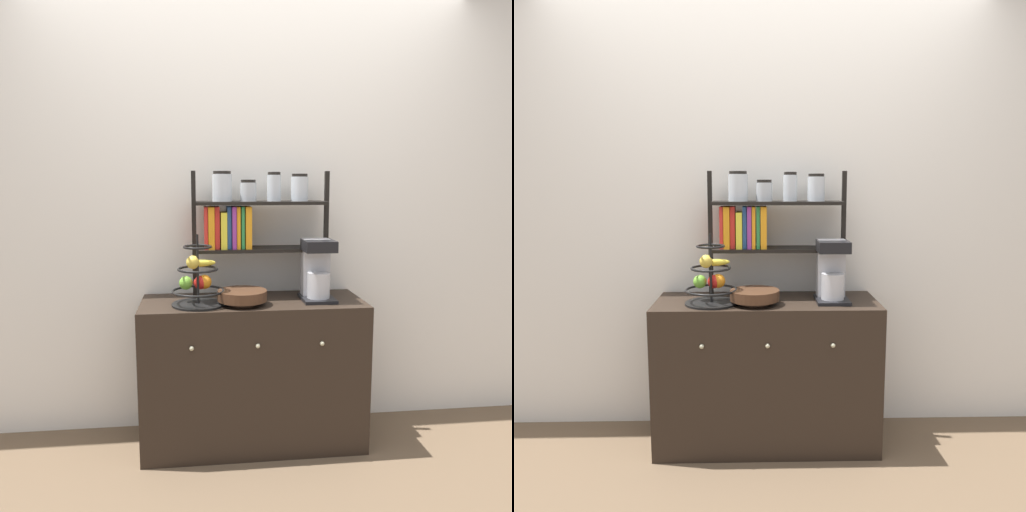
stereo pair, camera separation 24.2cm
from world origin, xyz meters
The scene contains 7 objects.
ground_plane centered at (0.00, 0.00, 0.00)m, with size 12.00×12.00×0.00m, color brown.
wall_back centered at (0.00, 0.50, 1.30)m, with size 7.00×0.05×2.60m, color silver.
sideboard centered at (0.00, 0.23, 0.41)m, with size 1.20×0.48×0.81m.
coffee_maker centered at (0.35, 0.22, 0.98)m, with size 0.17×0.23×0.33m.
fruit_stand centered at (-0.30, 0.18, 0.93)m, with size 0.28×0.28×0.37m.
wooden_bowl centered at (-0.06, 0.14, 0.86)m, with size 0.26×0.26×0.08m.
shelf_hutch centered at (-0.02, 0.35, 1.26)m, with size 0.77×0.20×0.70m.
Camera 1 is at (-0.29, -2.40, 1.44)m, focal length 35.00 mm.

